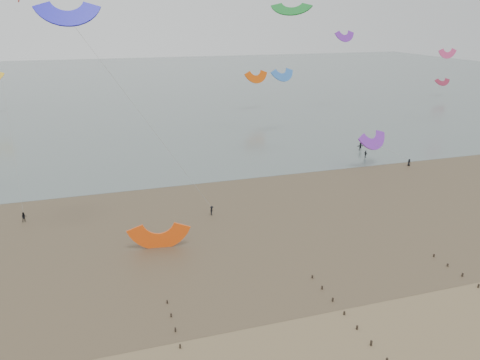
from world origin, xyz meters
name	(u,v)px	position (x,y,z in m)	size (l,w,h in m)	color
ground	(329,346)	(0.00, 0.00, 0.00)	(500.00, 500.00, 0.00)	brown
sea_and_shore	(206,216)	(-4.08, 34.40, 0.01)	(500.00, 665.00, 0.03)	#475654
kitesurfers	(314,168)	(22.73, 50.24, 0.86)	(119.10, 28.09, 1.86)	black
grounded_kite	(160,248)	(-12.84, 25.80, 0.00)	(7.17, 3.76, 5.46)	#FF5210
kites_airborne	(152,56)	(-4.38, 88.73, 21.29)	(233.11, 113.46, 42.84)	#FFB90A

